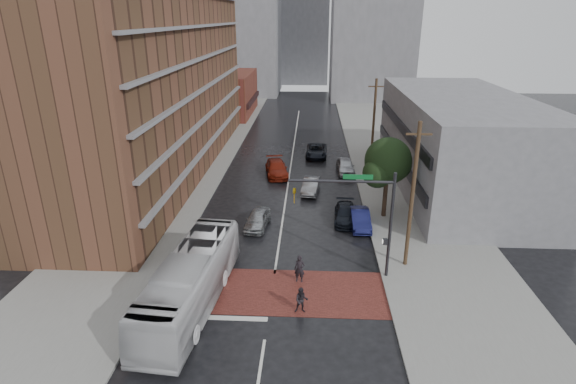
# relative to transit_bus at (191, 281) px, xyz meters

# --- Properties ---
(ground) EXTENTS (160.00, 160.00, 0.00)m
(ground) POSITION_rel_transit_bus_xyz_m (4.53, 1.17, -1.65)
(ground) COLOR black
(ground) RESTS_ON ground
(crosswalk) EXTENTS (14.00, 5.00, 0.02)m
(crosswalk) POSITION_rel_transit_bus_xyz_m (4.53, 1.67, -1.64)
(crosswalk) COLOR maroon
(crosswalk) RESTS_ON ground
(sidewalk_west) EXTENTS (9.00, 90.00, 0.15)m
(sidewalk_west) POSITION_rel_transit_bus_xyz_m (-6.97, 26.17, -1.57)
(sidewalk_west) COLOR gray
(sidewalk_west) RESTS_ON ground
(sidewalk_east) EXTENTS (9.00, 90.00, 0.15)m
(sidewalk_east) POSITION_rel_transit_bus_xyz_m (16.03, 26.17, -1.57)
(sidewalk_east) COLOR gray
(sidewalk_east) RESTS_ON ground
(apartment_block) EXTENTS (10.00, 44.00, 28.00)m
(apartment_block) POSITION_rel_transit_bus_xyz_m (-9.47, 25.17, 12.35)
(apartment_block) COLOR brown
(apartment_block) RESTS_ON ground
(storefront_west) EXTENTS (8.00, 16.00, 7.00)m
(storefront_west) POSITION_rel_transit_bus_xyz_m (-7.47, 55.17, 1.85)
(storefront_west) COLOR brown
(storefront_west) RESTS_ON ground
(building_east) EXTENTS (11.00, 26.00, 9.00)m
(building_east) POSITION_rel_transit_bus_xyz_m (21.03, 21.17, 2.85)
(building_east) COLOR gray
(building_east) RESTS_ON ground
(distant_tower_west) EXTENTS (18.00, 16.00, 32.00)m
(distant_tower_west) POSITION_rel_transit_bus_xyz_m (-9.47, 79.17, 14.35)
(distant_tower_west) COLOR gray
(distant_tower_west) RESTS_ON ground
(distant_tower_east) EXTENTS (16.00, 14.00, 36.00)m
(distant_tower_east) POSITION_rel_transit_bus_xyz_m (18.53, 73.17, 16.35)
(distant_tower_east) COLOR gray
(distant_tower_east) RESTS_ON ground
(distant_tower_center) EXTENTS (12.00, 10.00, 24.00)m
(distant_tower_center) POSITION_rel_transit_bus_xyz_m (4.53, 96.17, 10.35)
(distant_tower_center) COLOR gray
(distant_tower_center) RESTS_ON ground
(street_tree) EXTENTS (4.20, 4.10, 6.90)m
(street_tree) POSITION_rel_transit_bus_xyz_m (13.05, 13.21, 3.08)
(street_tree) COLOR #332319
(street_tree) RESTS_ON ground
(signal_mast) EXTENTS (6.50, 0.30, 7.20)m
(signal_mast) POSITION_rel_transit_bus_xyz_m (10.38, 3.67, 3.08)
(signal_mast) COLOR #2D2D33
(signal_mast) RESTS_ON ground
(utility_pole_near) EXTENTS (1.60, 0.26, 10.00)m
(utility_pole_near) POSITION_rel_transit_bus_xyz_m (13.33, 5.17, 3.49)
(utility_pole_near) COLOR #473321
(utility_pole_near) RESTS_ON ground
(utility_pole_far) EXTENTS (1.60, 0.26, 10.00)m
(utility_pole_far) POSITION_rel_transit_bus_xyz_m (13.33, 25.17, 3.49)
(utility_pole_far) COLOR #473321
(utility_pole_far) RESTS_ON ground
(transit_bus) EXTENTS (3.84, 12.04, 3.30)m
(transit_bus) POSITION_rel_transit_bus_xyz_m (0.00, 0.00, 0.00)
(transit_bus) COLOR silver
(transit_bus) RESTS_ON ground
(pedestrian_a) EXTENTS (0.73, 0.53, 1.84)m
(pedestrian_a) POSITION_rel_transit_bus_xyz_m (6.21, 2.86, -0.73)
(pedestrian_a) COLOR black
(pedestrian_a) RESTS_ON ground
(pedestrian_b) EXTENTS (0.79, 0.62, 1.59)m
(pedestrian_b) POSITION_rel_transit_bus_xyz_m (6.40, -0.33, -0.85)
(pedestrian_b) COLOR black
(pedestrian_b) RESTS_ON ground
(car_travel_a) EXTENTS (2.10, 4.21, 1.38)m
(car_travel_a) POSITION_rel_transit_bus_xyz_m (2.61, 10.68, -0.96)
(car_travel_a) COLOR #ABAFB3
(car_travel_a) RESTS_ON ground
(car_travel_b) EXTENTS (1.95, 4.32, 1.38)m
(car_travel_b) POSITION_rel_transit_bus_xyz_m (6.85, 18.63, -0.96)
(car_travel_b) COLOR #9B9DA2
(car_travel_b) RESTS_ON ground
(car_travel_c) EXTENTS (3.04, 5.60, 1.54)m
(car_travel_c) POSITION_rel_transit_bus_xyz_m (3.17, 23.43, -0.88)
(car_travel_c) COLOR maroon
(car_travel_c) RESTS_ON ground
(suv_travel) EXTENTS (2.66, 5.38, 1.47)m
(suv_travel) POSITION_rel_transit_bus_xyz_m (7.47, 30.55, -0.91)
(suv_travel) COLOR black
(suv_travel) RESTS_ON ground
(car_parked_near) EXTENTS (1.56, 4.26, 1.40)m
(car_parked_near) POSITION_rel_transit_bus_xyz_m (10.83, 11.17, -0.95)
(car_parked_near) COLOR #141749
(car_parked_near) RESTS_ON ground
(car_parked_mid) EXTENTS (2.02, 4.50, 1.28)m
(car_parked_mid) POSITION_rel_transit_bus_xyz_m (9.73, 12.19, -1.01)
(car_parked_mid) COLOR black
(car_parked_mid) RESTS_ON ground
(car_parked_far) EXTENTS (1.95, 4.54, 1.53)m
(car_parked_far) POSITION_rel_transit_bus_xyz_m (10.56, 24.69, -0.89)
(car_parked_far) COLOR #B1B5BA
(car_parked_far) RESTS_ON ground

